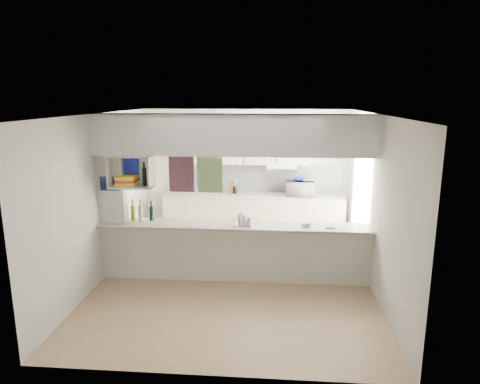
# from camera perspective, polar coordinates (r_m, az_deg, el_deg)

# --- Properties ---
(floor) EXTENTS (4.80, 4.80, 0.00)m
(floor) POSITION_cam_1_polar(r_m,az_deg,el_deg) (6.94, -0.76, -11.62)
(floor) COLOR tan
(floor) RESTS_ON ground
(ceiling) EXTENTS (4.80, 4.80, 0.00)m
(ceiling) POSITION_cam_1_polar(r_m,az_deg,el_deg) (6.33, -0.83, 10.36)
(ceiling) COLOR white
(ceiling) RESTS_ON wall_back
(wall_back) EXTENTS (4.20, 0.00, 4.20)m
(wall_back) POSITION_cam_1_polar(r_m,az_deg,el_deg) (8.86, 0.67, 2.56)
(wall_back) COLOR silver
(wall_back) RESTS_ON floor
(wall_left) EXTENTS (0.00, 4.80, 4.80)m
(wall_left) POSITION_cam_1_polar(r_m,az_deg,el_deg) (7.03, -18.10, -0.75)
(wall_left) COLOR silver
(wall_left) RESTS_ON floor
(wall_right) EXTENTS (0.00, 4.80, 4.80)m
(wall_right) POSITION_cam_1_polar(r_m,az_deg,el_deg) (6.66, 17.51, -1.43)
(wall_right) COLOR silver
(wall_right) RESTS_ON floor
(servery_partition) EXTENTS (4.20, 0.50, 2.60)m
(servery_partition) POSITION_cam_1_polar(r_m,az_deg,el_deg) (6.46, -2.33, 1.99)
(servery_partition) COLOR silver
(servery_partition) RESTS_ON floor
(cubby_shelf) EXTENTS (0.65, 0.35, 0.50)m
(cubby_shelf) POSITION_cam_1_polar(r_m,az_deg,el_deg) (6.70, -14.33, 2.44)
(cubby_shelf) COLOR white
(cubby_shelf) RESTS_ON bulkhead
(kitchen_run) EXTENTS (3.60, 0.63, 2.24)m
(kitchen_run) POSITION_cam_1_polar(r_m,az_deg,el_deg) (8.69, 1.60, -0.84)
(kitchen_run) COLOR beige
(kitchen_run) RESTS_ON floor
(microwave) EXTENTS (0.55, 0.38, 0.30)m
(microwave) POSITION_cam_1_polar(r_m,az_deg,el_deg) (8.55, 7.99, 0.52)
(microwave) COLOR white
(microwave) RESTS_ON bench_top
(bowl) EXTENTS (0.24, 0.24, 0.06)m
(bowl) POSITION_cam_1_polar(r_m,az_deg,el_deg) (8.50, 7.82, 1.69)
(bowl) COLOR navy
(bowl) RESTS_ON microwave
(dish_rack) EXTENTS (0.45, 0.39, 0.20)m
(dish_rack) POSITION_cam_1_polar(r_m,az_deg,el_deg) (6.57, 0.79, -3.73)
(dish_rack) COLOR silver
(dish_rack) RESTS_ON breakfast_bar
(cup) EXTENTS (0.16, 0.16, 0.10)m
(cup) POSITION_cam_1_polar(r_m,az_deg,el_deg) (6.51, 1.08, -4.02)
(cup) COLOR white
(cup) RESTS_ON dish_rack
(wine_bottles) EXTENTS (0.52, 0.15, 0.36)m
(wine_bottles) POSITION_cam_1_polar(r_m,az_deg,el_deg) (6.94, -13.59, -2.77)
(wine_bottles) COLOR black
(wine_bottles) RESTS_ON breakfast_bar
(plastic_tubs) EXTENTS (0.49, 0.18, 0.07)m
(plastic_tubs) POSITION_cam_1_polar(r_m,az_deg,el_deg) (6.57, 9.04, -4.32)
(plastic_tubs) COLOR silver
(plastic_tubs) RESTS_ON breakfast_bar
(utensil_jar) EXTENTS (0.10, 0.10, 0.14)m
(utensil_jar) POSITION_cam_1_polar(r_m,az_deg,el_deg) (8.69, -0.67, 0.27)
(utensil_jar) COLOR black
(utensil_jar) RESTS_ON bench_top
(knife_block) EXTENTS (0.12, 0.10, 0.21)m
(knife_block) POSITION_cam_1_polar(r_m,az_deg,el_deg) (8.72, -1.18, 0.55)
(knife_block) COLOR brown
(knife_block) RESTS_ON bench_top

